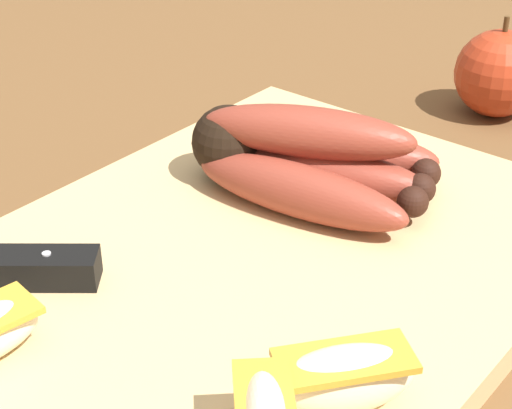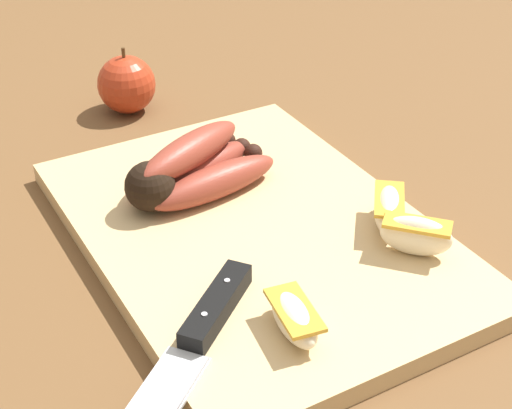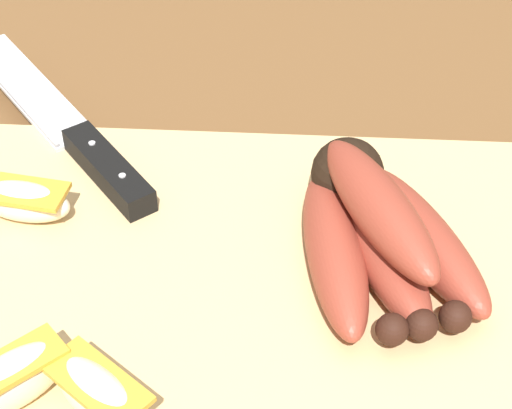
# 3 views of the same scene
# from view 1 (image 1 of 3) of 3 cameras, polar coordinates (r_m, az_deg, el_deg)

# --- Properties ---
(ground_plane) EXTENTS (6.00, 6.00, 0.00)m
(ground_plane) POSITION_cam_1_polar(r_m,az_deg,el_deg) (0.50, -1.58, -5.55)
(ground_plane) COLOR brown
(cutting_board) EXTENTS (0.43, 0.30, 0.02)m
(cutting_board) POSITION_cam_1_polar(r_m,az_deg,el_deg) (0.49, -0.92, -5.07)
(cutting_board) COLOR tan
(cutting_board) RESTS_ON ground_plane
(banana_bunch) EXTENTS (0.13, 0.17, 0.06)m
(banana_bunch) POSITION_cam_1_polar(r_m,az_deg,el_deg) (0.54, 3.34, 3.09)
(banana_bunch) COLOR black
(banana_bunch) RESTS_ON cutting_board
(apple_wedge_near) EXTENTS (0.07, 0.06, 0.04)m
(apple_wedge_near) POSITION_cam_1_polar(r_m,az_deg,el_deg) (0.38, 5.98, -11.71)
(apple_wedge_near) COLOR #F4E5C1
(apple_wedge_near) RESTS_ON cutting_board
(whole_apple) EXTENTS (0.07, 0.07, 0.08)m
(whole_apple) POSITION_cam_1_polar(r_m,az_deg,el_deg) (0.72, 16.19, 8.58)
(whole_apple) COLOR #AD3319
(whole_apple) RESTS_ON ground_plane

